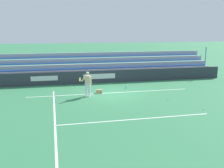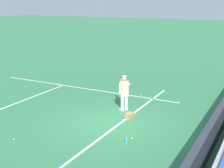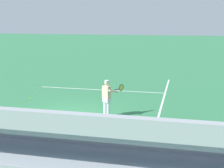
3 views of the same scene
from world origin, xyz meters
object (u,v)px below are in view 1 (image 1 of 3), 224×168
at_px(tennis_ball_by_box, 49,99).
at_px(tennis_ball_near_player, 204,109).
at_px(tennis_player, 88,84).
at_px(water_bottle, 126,87).
at_px(tennis_ball_far_left, 162,88).
at_px(tennis_ball_far_right, 121,89).
at_px(ball_box_cardboard, 99,91).
at_px(tennis_ball_midcourt, 168,100).

relative_size(tennis_ball_by_box, tennis_ball_near_player, 1.00).
height_order(tennis_player, water_bottle, tennis_player).
height_order(tennis_ball_far_left, water_bottle, water_bottle).
xyz_separation_m(tennis_ball_far_left, tennis_ball_near_player, (-0.02, 5.96, 0.00)).
bearing_deg(tennis_ball_far_right, tennis_ball_far_left, 171.83).
xyz_separation_m(ball_box_cardboard, water_bottle, (-2.33, -0.94, -0.02)).
distance_m(tennis_ball_far_left, tennis_ball_far_right, 3.29).
distance_m(tennis_ball_midcourt, water_bottle, 4.28).
relative_size(ball_box_cardboard, tennis_ball_far_right, 6.06).
height_order(ball_box_cardboard, tennis_ball_far_left, ball_box_cardboard).
distance_m(tennis_ball_midcourt, tennis_ball_near_player, 2.71).
xyz_separation_m(tennis_ball_far_left, tennis_ball_far_right, (3.26, -0.47, 0.00)).
distance_m(tennis_ball_far_right, water_bottle, 0.42).
distance_m(tennis_ball_near_player, water_bottle, 7.00).
bearing_deg(tennis_ball_far_right, ball_box_cardboard, 27.24).
relative_size(tennis_player, water_bottle, 7.80).
height_order(tennis_ball_by_box, tennis_ball_near_player, same).
xyz_separation_m(ball_box_cardboard, tennis_ball_midcourt, (-4.12, 2.94, -0.10)).
xyz_separation_m(tennis_ball_midcourt, water_bottle, (1.80, -3.89, 0.08)).
xyz_separation_m(tennis_player, tennis_ball_near_player, (-6.13, 4.69, -0.86)).
relative_size(ball_box_cardboard, tennis_ball_by_box, 6.06).
bearing_deg(tennis_player, tennis_ball_midcourt, 156.49).
bearing_deg(tennis_player, ball_box_cardboard, -141.48).
relative_size(tennis_ball_near_player, tennis_ball_far_right, 1.00).
bearing_deg(water_bottle, ball_box_cardboard, 22.08).
height_order(tennis_ball_by_box, tennis_ball_far_left, same).
bearing_deg(tennis_ball_near_player, water_bottle, -65.81).
height_order(tennis_ball_by_box, tennis_ball_far_right, same).
bearing_deg(ball_box_cardboard, tennis_ball_far_right, -152.76).
relative_size(tennis_player, tennis_ball_far_right, 25.98).
bearing_deg(tennis_ball_midcourt, tennis_ball_far_left, -106.94).
bearing_deg(tennis_ball_by_box, tennis_player, -174.76).
relative_size(tennis_ball_by_box, tennis_ball_far_right, 1.00).
distance_m(ball_box_cardboard, tennis_ball_by_box, 3.74).
xyz_separation_m(tennis_ball_by_box, water_bottle, (-5.94, -1.93, 0.08)).
bearing_deg(tennis_ball_far_left, tennis_ball_far_right, -8.17).
bearing_deg(tennis_ball_far_right, tennis_ball_by_box, 19.68).
xyz_separation_m(tennis_player, tennis_ball_far_left, (-6.11, -1.26, -0.86)).
distance_m(tennis_ball_far_left, water_bottle, 2.88).
distance_m(ball_box_cardboard, tennis_ball_far_right, 2.16).
bearing_deg(tennis_ball_by_box, tennis_ball_far_right, -160.32).
relative_size(tennis_ball_far_left, tennis_ball_far_right, 1.00).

